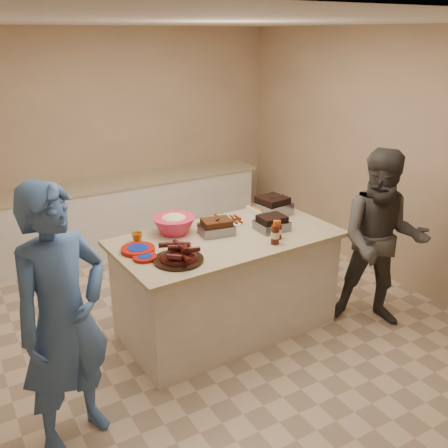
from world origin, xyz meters
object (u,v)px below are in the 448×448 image
mustard_bottle (206,231)px  bbq_bottle_a (275,244)px  guest_gray (372,320)px  rib_platter (179,261)px  roasting_pan (272,214)px  bbq_bottle_b (278,239)px  coleslaw_bowl (174,233)px  guest_blue (79,433)px  plastic_cup (138,242)px  island (227,328)px

mustard_bottle → bbq_bottle_a: bearing=-57.7°
guest_gray → mustard_bottle: bearing=-168.6°
rib_platter → roasting_pan: bearing=22.0°
bbq_bottle_b → mustard_bottle: bearing=132.6°
coleslaw_bowl → guest_gray: (1.66, -0.91, -0.94)m
coleslaw_bowl → guest_blue: bearing=-142.5°
guest_blue → guest_gray: size_ratio=1.09×
coleslaw_bowl → bbq_bottle_b: coleslaw_bowl is taller
roasting_pan → guest_blue: bearing=-165.7°
rib_platter → roasting_pan: 1.37m
bbq_bottle_a → bbq_bottle_b: bearing=39.0°
rib_platter → plastic_cup: size_ratio=4.17×
rib_platter → guest_gray: size_ratio=0.24×
island → coleslaw_bowl: (-0.37, 0.31, 0.94)m
coleslaw_bowl → plastic_cup: (-0.36, -0.03, 0.00)m
mustard_bottle → island: bearing=-66.9°
island → bbq_bottle_a: bbq_bottle_a is taller
mustard_bottle → plastic_cup: (-0.64, 0.06, 0.00)m
rib_platter → coleslaw_bowl: 0.59m
mustard_bottle → guest_gray: 1.86m
rib_platter → coleslaw_bowl: bearing=67.9°
plastic_cup → guest_gray: 2.40m
roasting_pan → guest_gray: size_ratio=0.18×
coleslaw_bowl → bbq_bottle_a: (0.63, -0.66, -0.00)m
island → bbq_bottle_a: size_ratio=9.45×
rib_platter → mustard_bottle: rib_platter is taller
guest_blue → guest_gray: guest_gray is taller
island → rib_platter: size_ratio=4.95×
guest_gray → bbq_bottle_b: bearing=-157.5°
roasting_pan → guest_gray: roasting_pan is taller
island → plastic_cup: 1.22m
rib_platter → guest_gray: bearing=-11.0°
bbq_bottle_b → roasting_pan: bearing=59.2°
rib_platter → bbq_bottle_a: 0.86m
island → bbq_bottle_b: 1.04m
roasting_pan → bbq_bottle_a: (-0.42, -0.62, -0.00)m
island → mustard_bottle: 0.97m
bbq_bottle_b → mustard_bottle: (-0.45, 0.49, 0.00)m
bbq_bottle_b → guest_blue: bearing=-169.8°
island → plastic_cup: (-0.73, 0.27, 0.94)m
rib_platter → coleslaw_bowl: size_ratio=1.06×
mustard_bottle → bbq_bottle_b: bearing=-47.4°
bbq_bottle_a → guest_blue: 2.09m
bbq_bottle_b → rib_platter: bearing=178.0°
roasting_pan → bbq_bottle_a: bbq_bottle_a is taller
roasting_pan → plastic_cup: (-1.42, -0.00, 0.00)m
coleslaw_bowl → guest_gray: 2.11m
guest_blue → guest_gray: bearing=-21.1°
bbq_bottle_b → plastic_cup: (-1.09, 0.55, 0.00)m
bbq_bottle_a → mustard_bottle: size_ratio=1.75×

